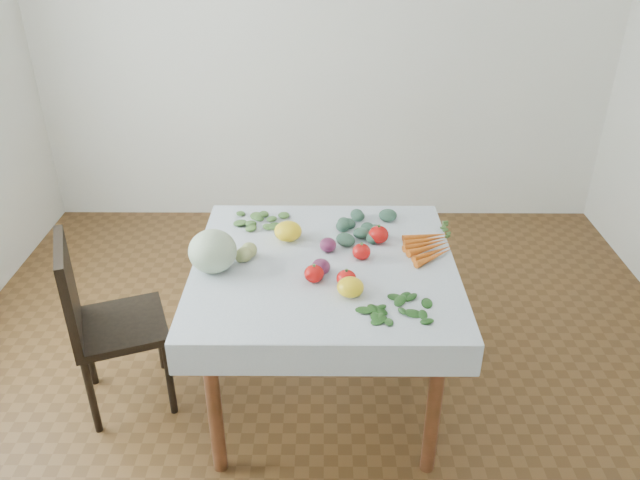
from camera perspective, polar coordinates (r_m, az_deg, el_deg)
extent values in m
plane|color=brown|center=(3.14, 0.35, -13.98)|extent=(4.00, 4.00, 0.00)
cube|color=white|center=(4.37, 0.41, 18.56)|extent=(4.00, 0.04, 2.70)
cube|color=brown|center=(2.70, 0.39, -2.55)|extent=(1.00, 1.00, 0.04)
cylinder|color=brown|center=(2.61, -9.65, -14.63)|extent=(0.06, 0.06, 0.71)
cylinder|color=brown|center=(2.62, 10.38, -14.67)|extent=(0.06, 0.06, 0.71)
cylinder|color=brown|center=(3.30, -7.32, -4.07)|extent=(0.06, 0.06, 0.71)
cylinder|color=brown|center=(3.30, 8.05, -4.10)|extent=(0.06, 0.06, 0.71)
cube|color=white|center=(2.69, 0.39, -2.13)|extent=(1.12, 1.12, 0.01)
cube|color=black|center=(3.00, -17.78, -7.49)|extent=(0.51, 0.51, 0.04)
cube|color=black|center=(2.88, -22.01, -4.27)|extent=(0.18, 0.38, 0.44)
cylinder|color=black|center=(3.01, -20.15, -13.29)|extent=(0.03, 0.03, 0.41)
cylinder|color=black|center=(3.00, -13.59, -12.19)|extent=(0.03, 0.03, 0.41)
cylinder|color=black|center=(3.28, -20.42, -9.44)|extent=(0.03, 0.03, 0.41)
cylinder|color=black|center=(3.27, -14.47, -8.43)|extent=(0.03, 0.03, 0.41)
ellipsoid|color=beige|center=(2.62, -9.79, -1.02)|extent=(0.25, 0.25, 0.18)
ellipsoid|color=red|center=(2.70, 3.81, -1.07)|extent=(0.09, 0.09, 0.07)
ellipsoid|color=red|center=(2.83, 5.38, 0.49)|extent=(0.12, 0.12, 0.08)
ellipsoid|color=red|center=(2.54, -0.55, -3.10)|extent=(0.10, 0.10, 0.07)
ellipsoid|color=red|center=(2.51, 2.43, -3.54)|extent=(0.11, 0.11, 0.07)
ellipsoid|color=yellow|center=(2.84, -2.94, 0.81)|extent=(0.15, 0.15, 0.09)
ellipsoid|color=yellow|center=(2.46, 2.80, -4.33)|extent=(0.12, 0.12, 0.07)
ellipsoid|color=#5B1A41|center=(2.59, 0.09, -2.48)|extent=(0.10, 0.10, 0.07)
ellipsoid|color=#5B1A41|center=(2.75, 0.73, -0.45)|extent=(0.10, 0.10, 0.06)
ellipsoid|color=#B1BC6C|center=(2.69, -6.57, -1.51)|extent=(0.06, 0.06, 0.05)
ellipsoid|color=#B1BC6C|center=(2.72, -7.07, -1.16)|extent=(0.06, 0.06, 0.05)
ellipsoid|color=#B1BC6C|center=(2.66, -7.47, -2.04)|extent=(0.06, 0.06, 0.05)
cone|color=orange|center=(2.89, 9.64, 0.34)|extent=(0.23, 0.09, 0.03)
cone|color=orange|center=(2.86, 9.74, -0.01)|extent=(0.23, 0.10, 0.03)
cone|color=orange|center=(2.83, 9.84, -0.37)|extent=(0.22, 0.12, 0.03)
cone|color=orange|center=(2.80, 9.95, -0.73)|extent=(0.22, 0.14, 0.03)
cone|color=orange|center=(2.77, 10.06, -1.10)|extent=(0.21, 0.15, 0.03)
cone|color=orange|center=(2.74, 10.17, -1.49)|extent=(0.20, 0.17, 0.03)
ellipsoid|color=#3E654E|center=(2.93, 4.29, 1.20)|extent=(0.07, 0.07, 0.04)
ellipsoid|color=#3E654E|center=(2.94, 3.26, 1.35)|extent=(0.07, 0.07, 0.04)
ellipsoid|color=#3E654E|center=(2.90, 4.03, 0.83)|extent=(0.07, 0.07, 0.04)
ellipsoid|color=#3E654E|center=(2.97, 4.42, 1.56)|extent=(0.07, 0.07, 0.04)
ellipsoid|color=#3E654E|center=(2.91, 2.47, 1.06)|extent=(0.07, 0.07, 0.04)
ellipsoid|color=#3E654E|center=(2.91, 5.34, 0.89)|extent=(0.07, 0.07, 0.04)
ellipsoid|color=#3E654E|center=(2.99, 3.13, 1.85)|extent=(0.07, 0.07, 0.04)
ellipsoid|color=#3E654E|center=(2.85, 3.07, 0.42)|extent=(0.07, 0.07, 0.04)
ellipsoid|color=#3E654E|center=(2.97, 5.91, 1.55)|extent=(0.07, 0.07, 0.04)
ellipsoid|color=#3E654E|center=(2.95, 1.33, 1.50)|extent=(0.07, 0.07, 0.04)
ellipsoid|color=#3E654E|center=(2.84, 5.39, 0.21)|extent=(0.07, 0.07, 0.04)
ellipsoid|color=#3E654E|center=(3.04, 4.36, 2.28)|extent=(0.07, 0.07, 0.04)
ellipsoid|color=#265219|center=(2.40, 7.42, -6.35)|extent=(0.06, 0.04, 0.01)
ellipsoid|color=#265219|center=(2.40, 6.44, -6.19)|extent=(0.06, 0.04, 0.01)
ellipsoid|color=#265219|center=(2.37, 7.14, -6.75)|extent=(0.06, 0.04, 0.01)
ellipsoid|color=#265219|center=(2.42, 7.42, -5.99)|extent=(0.06, 0.04, 0.01)
ellipsoid|color=#265219|center=(2.38, 5.88, -6.51)|extent=(0.06, 0.04, 0.01)
ellipsoid|color=#265219|center=(2.38, 8.14, -6.66)|extent=(0.06, 0.04, 0.01)
ellipsoid|color=#265219|center=(2.43, 6.39, -5.72)|extent=(0.06, 0.04, 0.01)
ellipsoid|color=#265219|center=(2.35, 6.42, -7.11)|extent=(0.06, 0.04, 0.01)
ellipsoid|color=#265219|center=(2.43, 8.51, -6.01)|extent=(0.06, 0.04, 0.01)
ellipsoid|color=#265219|center=(2.41, 5.07, -6.09)|extent=(0.06, 0.04, 0.01)
ellipsoid|color=#265219|center=(2.35, 8.15, -7.27)|extent=(0.06, 0.04, 0.01)
ellipsoid|color=#265219|center=(2.46, 7.31, -5.33)|extent=(0.06, 0.04, 0.01)
ellipsoid|color=#265219|center=(2.35, 5.00, -7.05)|extent=(0.06, 0.04, 0.01)
ellipsoid|color=#265219|center=(2.40, 9.56, -6.53)|extent=(0.06, 0.04, 0.01)
ellipsoid|color=#265219|center=(2.45, 5.09, -5.37)|extent=(0.06, 0.04, 0.01)
ellipsoid|color=#265219|center=(2.31, 7.01, -7.84)|extent=(0.06, 0.04, 0.01)
ellipsoid|color=#265219|center=(2.47, 8.95, -5.35)|extent=(0.06, 0.04, 0.01)
ellipsoid|color=#497736|center=(3.01, -5.05, 1.78)|extent=(0.05, 0.05, 0.02)
ellipsoid|color=#497736|center=(3.03, -5.72, 1.88)|extent=(0.05, 0.05, 0.02)
ellipsoid|color=#497736|center=(2.99, -5.30, 1.53)|extent=(0.05, 0.05, 0.02)
ellipsoid|color=#497736|center=(3.04, -4.89, 2.02)|extent=(0.05, 0.05, 0.02)
ellipsoid|color=#497736|center=(3.01, -6.32, 1.67)|extent=(0.05, 0.05, 0.02)
ellipsoid|color=#497736|center=(2.99, -4.40, 1.57)|extent=(0.05, 0.05, 0.02)
ellipsoid|color=#497736|center=(3.06, -5.71, 2.22)|extent=(0.05, 0.05, 0.02)
ellipsoid|color=#497736|center=(2.97, -6.03, 1.25)|extent=(0.05, 0.05, 0.02)
ellipsoid|color=#497736|center=(3.03, -3.86, 2.02)|extent=(0.05, 0.05, 0.02)
ellipsoid|color=#497736|center=(3.05, -7.01, 1.96)|extent=(0.05, 0.05, 0.02)
ellipsoid|color=#497736|center=(2.95, -4.50, 1.12)|extent=(0.05, 0.05, 0.02)
ellipsoid|color=#497736|center=(3.09, -4.78, 2.52)|extent=(0.05, 0.05, 0.02)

